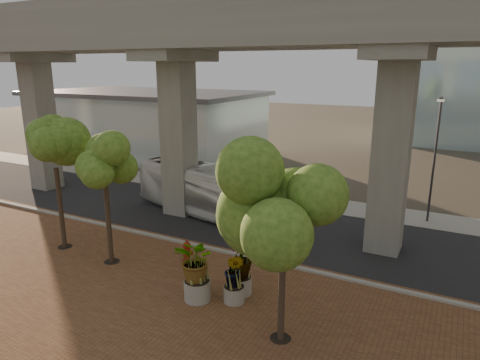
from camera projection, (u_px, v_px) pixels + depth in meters
The scene contains 17 objects.
ground at pixel (255, 242), 22.03m from camera, with size 160.00×160.00×0.00m, color #3D392C.
brick_plaza at pixel (158, 320), 15.16m from camera, with size 70.00×13.00×0.06m, color brown.
asphalt_road at pixel (271, 229), 23.73m from camera, with size 90.00×8.00×0.04m, color black.
curb_strip at pixel (237, 255), 20.29m from camera, with size 70.00×0.25×0.16m, color gray.
far_sidewalk at pixel (304, 201), 28.45m from camera, with size 90.00×3.00×0.06m, color gray.
transit_viaduct at pixel (273, 96), 21.86m from camera, with size 72.00×5.60×12.40m.
station_pavilion at pixel (147, 122), 43.82m from camera, with size 23.00×13.00×6.30m.
transit_bus at pixel (214, 192), 25.30m from camera, with size 2.61×11.13×3.10m, color white.
fire_hydrant at pixel (187, 252), 19.47m from camera, with size 0.52×0.47×1.05m.
planter_front at pixel (197, 263), 16.08m from camera, with size 2.28×2.28×2.51m.
planter_right at pixel (240, 260), 16.55m from camera, with size 2.22×2.22×2.37m.
planter_left at pixel (234, 273), 16.02m from camera, with size 1.79×1.79×1.97m.
street_tree_far_west at pixel (53, 146), 19.94m from camera, with size 3.73×3.73×6.82m.
street_tree_near_west at pixel (103, 161), 18.42m from camera, with size 3.17×3.17×6.23m.
street_tree_near_east at pixel (284, 206), 12.92m from camera, with size 4.41×4.41×6.63m.
streetlamp_west at pixel (185, 123), 30.40m from camera, with size 0.41×1.21×8.33m.
streetlamp_east at pixel (435, 152), 23.65m from camera, with size 0.35×1.03×7.13m.
Camera 1 is at (8.74, -18.51, 8.76)m, focal length 32.00 mm.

